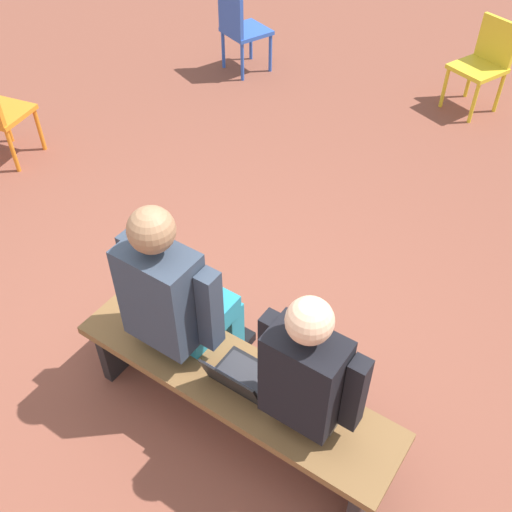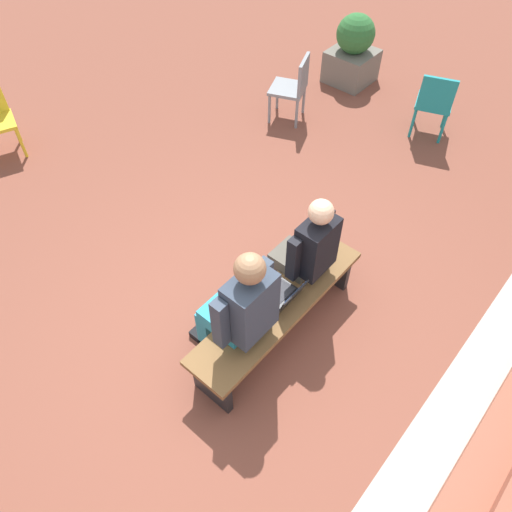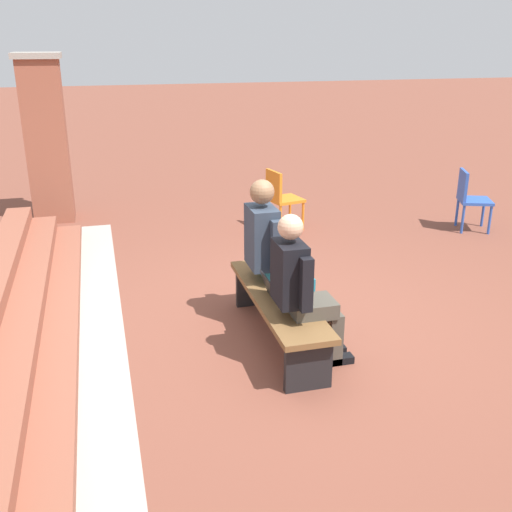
{
  "view_description": "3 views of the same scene",
  "coord_description": "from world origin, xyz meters",
  "px_view_note": "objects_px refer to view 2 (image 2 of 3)",
  "views": [
    {
      "loc": [
        -1.36,
        1.53,
        2.99
      ],
      "look_at": [
        -0.2,
        -0.18,
        1.03
      ],
      "focal_mm": 42.0,
      "sensor_mm": 36.0,
      "label": 1
    },
    {
      "loc": [
        1.66,
        1.53,
        3.78
      ],
      "look_at": [
        -0.34,
        -0.2,
        0.74
      ],
      "focal_mm": 35.0,
      "sensor_mm": 36.0,
      "label": 2
    },
    {
      "loc": [
        -4.81,
        1.53,
        2.57
      ],
      "look_at": [
        -0.01,
        0.24,
        0.73
      ],
      "focal_mm": 42.0,
      "sensor_mm": 36.0,
      "label": 3
    }
  ],
  "objects_px": {
    "person_student": "(305,250)",
    "person_adult": "(239,308)",
    "plastic_chair_far_left": "(294,85)",
    "plastic_chair_near_bench_right": "(435,101)",
    "laptop": "(284,296)",
    "bench": "(278,310)",
    "planter": "(353,51)"
  },
  "relations": [
    {
      "from": "plastic_chair_far_left",
      "to": "planter",
      "type": "xyz_separation_m",
      "value": [
        -1.3,
        0.03,
        -0.04
      ]
    },
    {
      "from": "laptop",
      "to": "bench",
      "type": "bearing_deg",
      "value": -12.59
    },
    {
      "from": "person_adult",
      "to": "plastic_chair_near_bench_right",
      "type": "height_order",
      "value": "person_adult"
    },
    {
      "from": "plastic_chair_far_left",
      "to": "planter",
      "type": "distance_m",
      "value": 1.3
    },
    {
      "from": "plastic_chair_far_left",
      "to": "plastic_chair_near_bench_right",
      "type": "height_order",
      "value": "same"
    },
    {
      "from": "plastic_chair_far_left",
      "to": "plastic_chair_near_bench_right",
      "type": "distance_m",
      "value": 1.71
    },
    {
      "from": "person_student",
      "to": "person_adult",
      "type": "bearing_deg",
      "value": -0.37
    },
    {
      "from": "person_adult",
      "to": "laptop",
      "type": "distance_m",
      "value": 0.51
    },
    {
      "from": "plastic_chair_far_left",
      "to": "bench",
      "type": "bearing_deg",
      "value": 35.75
    },
    {
      "from": "bench",
      "to": "person_adult",
      "type": "relative_size",
      "value": 1.3
    },
    {
      "from": "plastic_chair_near_bench_right",
      "to": "planter",
      "type": "height_order",
      "value": "planter"
    },
    {
      "from": "laptop",
      "to": "plastic_chair_far_left",
      "type": "relative_size",
      "value": 0.38
    },
    {
      "from": "bench",
      "to": "plastic_chair_far_left",
      "type": "distance_m",
      "value": 3.31
    },
    {
      "from": "bench",
      "to": "plastic_chair_far_left",
      "type": "xyz_separation_m",
      "value": [
        -2.69,
        -1.93,
        0.13
      ]
    },
    {
      "from": "person_student",
      "to": "planter",
      "type": "relative_size",
      "value": 1.38
    },
    {
      "from": "person_adult",
      "to": "plastic_chair_far_left",
      "type": "height_order",
      "value": "person_adult"
    },
    {
      "from": "laptop",
      "to": "planter",
      "type": "distance_m",
      "value": 4.37
    },
    {
      "from": "plastic_chair_far_left",
      "to": "plastic_chair_near_bench_right",
      "type": "xyz_separation_m",
      "value": [
        -0.82,
        1.5,
        0.0
      ]
    },
    {
      "from": "person_student",
      "to": "plastic_chair_near_bench_right",
      "type": "bearing_deg",
      "value": -173.23
    },
    {
      "from": "bench",
      "to": "person_student",
      "type": "height_order",
      "value": "person_student"
    },
    {
      "from": "plastic_chair_near_bench_right",
      "to": "plastic_chair_far_left",
      "type": "bearing_deg",
      "value": -61.49
    },
    {
      "from": "plastic_chair_near_bench_right",
      "to": "person_student",
      "type": "bearing_deg",
      "value": 6.77
    },
    {
      "from": "person_student",
      "to": "laptop",
      "type": "bearing_deg",
      "value": 11.94
    },
    {
      "from": "plastic_chair_far_left",
      "to": "plastic_chair_near_bench_right",
      "type": "bearing_deg",
      "value": 118.51
    },
    {
      "from": "plastic_chair_far_left",
      "to": "planter",
      "type": "bearing_deg",
      "value": 178.7
    },
    {
      "from": "person_adult",
      "to": "plastic_chair_far_left",
      "type": "relative_size",
      "value": 1.65
    },
    {
      "from": "plastic_chair_near_bench_right",
      "to": "bench",
      "type": "bearing_deg",
      "value": 7.02
    },
    {
      "from": "person_adult",
      "to": "plastic_chair_near_bench_right",
      "type": "relative_size",
      "value": 1.65
    },
    {
      "from": "person_student",
      "to": "person_adult",
      "type": "xyz_separation_m",
      "value": [
        0.8,
        -0.01,
        0.04
      ]
    },
    {
      "from": "person_student",
      "to": "planter",
      "type": "height_order",
      "value": "person_student"
    },
    {
      "from": "bench",
      "to": "planter",
      "type": "relative_size",
      "value": 1.91
    },
    {
      "from": "plastic_chair_far_left",
      "to": "planter",
      "type": "height_order",
      "value": "planter"
    }
  ]
}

